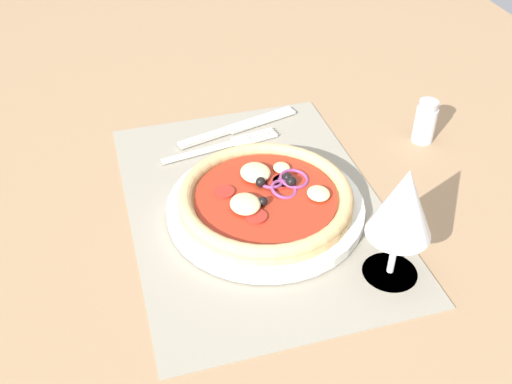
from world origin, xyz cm
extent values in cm
cube|color=#9E7A56|center=(0.00, 0.00, -1.20)|extent=(190.00, 140.00, 2.40)
cube|color=gray|center=(0.00, 0.00, 0.20)|extent=(45.72, 32.42, 0.40)
cylinder|color=silver|center=(2.04, 0.85, 1.11)|extent=(25.25, 25.25, 1.41)
cylinder|color=tan|center=(2.04, 0.85, 2.31)|extent=(22.18, 22.18, 1.00)
torus|color=tan|center=(2.04, 0.85, 3.17)|extent=(22.21, 22.21, 1.80)
cylinder|color=#A82D19|center=(2.04, 0.85, 2.96)|extent=(18.19, 18.19, 0.30)
ellipsoid|color=beige|center=(-2.60, 4.47, 3.48)|extent=(2.46, 2.21, 0.74)
ellipsoid|color=beige|center=(-2.17, 0.72, 3.76)|extent=(4.36, 3.93, 1.31)
ellipsoid|color=beige|center=(3.93, -1.99, 3.57)|extent=(3.04, 2.73, 0.91)
ellipsoid|color=beige|center=(3.97, 7.20, 3.59)|extent=(3.17, 2.86, 0.95)
ellipsoid|color=beige|center=(3.58, -2.23, 3.74)|extent=(4.18, 3.76, 1.25)
sphere|color=black|center=(0.01, 0.79, 3.78)|extent=(1.34, 1.34, 1.34)
sphere|color=black|center=(-0.11, 4.42, 3.75)|extent=(1.28, 1.28, 1.28)
sphere|color=black|center=(3.66, -0.15, 3.70)|extent=(1.19, 1.19, 1.19)
sphere|color=black|center=(1.00, 4.57, 3.80)|extent=(1.39, 1.39, 1.39)
torus|color=#8E3D75|center=(-0.24, 2.25, 3.36)|extent=(3.08, 3.04, 1.08)
torus|color=#8E3D75|center=(1.72, 3.36, 3.36)|extent=(3.60, 3.51, 1.51)
torus|color=#8E3D75|center=(0.32, 5.31, 3.36)|extent=(3.95, 3.93, 1.07)
cylinder|color=#A3281E|center=(-0.25, 3.18, 3.26)|extent=(2.94, 2.94, 0.30)
cylinder|color=#A3281E|center=(5.67, -1.43, 3.26)|extent=(2.67, 2.67, 0.30)
cylinder|color=#A3281E|center=(0.22, -3.95, 3.26)|extent=(2.56, 2.56, 0.30)
cylinder|color=#A3281E|center=(-0.29, 3.82, 3.26)|extent=(2.68, 2.68, 0.30)
cube|color=silver|center=(-13.17, -4.75, 0.62)|extent=(2.72, 11.16, 0.44)
cube|color=silver|center=(-14.29, 2.00, 0.62)|extent=(2.58, 2.85, 0.44)
cube|color=silver|center=(-13.97, 5.52, 0.62)|extent=(1.03, 4.31, 0.44)
cube|color=silver|center=(-14.56, 5.42, 0.62)|extent=(1.03, 4.31, 0.44)
cube|color=silver|center=(-15.15, 5.32, 0.62)|extent=(1.03, 4.31, 0.44)
cube|color=silver|center=(-15.74, 5.22, 0.62)|extent=(1.03, 4.31, 0.44)
cube|color=silver|center=(-16.50, -3.09, 0.71)|extent=(3.44, 8.45, 0.62)
cube|color=silver|center=(-19.09, 6.56, 0.62)|extent=(4.94, 11.72, 0.44)
cylinder|color=silver|center=(15.96, 11.68, 0.20)|extent=(6.40, 6.40, 0.40)
cylinder|color=silver|center=(15.96, 11.68, 3.40)|extent=(0.80, 0.80, 6.00)
cone|color=silver|center=(15.96, 11.68, 10.65)|extent=(7.20, 7.20, 8.50)
cone|color=#D1336B|center=(15.96, 11.68, 9.32)|extent=(4.56, 4.56, 5.04)
cylinder|color=silver|center=(-7.85, 28.55, 2.75)|extent=(3.20, 3.20, 5.50)
cylinder|color=#ADADB2|center=(-7.85, 28.55, 6.10)|extent=(2.88, 2.88, 1.20)
camera|label=1|loc=(58.20, -16.63, 51.20)|focal=42.34mm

